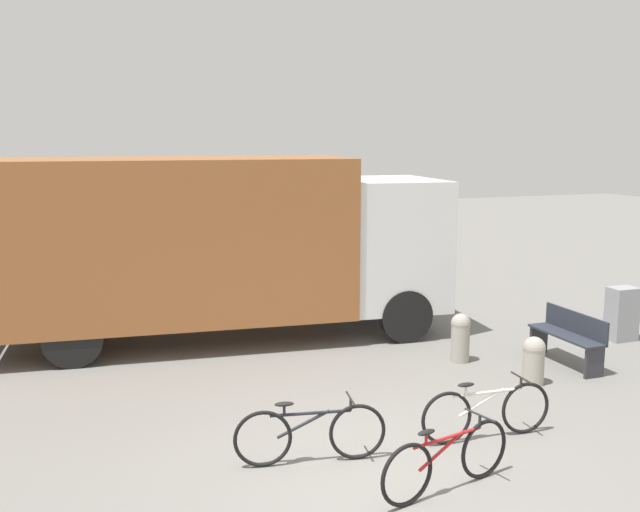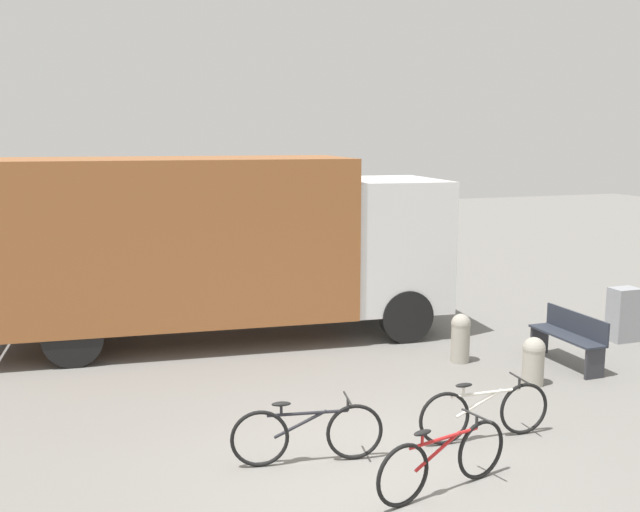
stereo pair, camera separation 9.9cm
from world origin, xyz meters
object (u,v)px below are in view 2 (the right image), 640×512
(bollard_near_bench, at_px, (534,359))
(utility_box, at_px, (623,315))
(delivery_truck, at_px, (219,240))
(bicycle_middle, at_px, (443,460))
(bollard_far_bench, at_px, (461,336))
(park_bench, at_px, (570,336))
(bicycle_near, at_px, (307,433))
(bicycle_far, at_px, (485,412))

(bollard_near_bench, height_order, utility_box, utility_box)
(bollard_near_bench, bearing_deg, delivery_truck, 134.07)
(bicycle_middle, distance_m, bollard_far_bench, 4.47)
(delivery_truck, height_order, utility_box, delivery_truck)
(park_bench, distance_m, bollard_near_bench, 1.26)
(bicycle_near, height_order, utility_box, utility_box)
(park_bench, height_order, bicycle_near, park_bench)
(bicycle_far, xyz_separation_m, bollard_far_bench, (1.29, 2.77, 0.08))
(park_bench, distance_m, bicycle_middle, 5.01)
(bicycle_far, bearing_deg, delivery_truck, 114.01)
(bicycle_near, xyz_separation_m, bicycle_far, (2.24, -0.11, 0.00))
(bicycle_near, relative_size, bicycle_middle, 1.01)
(bicycle_near, xyz_separation_m, bollard_far_bench, (3.53, 2.66, 0.08))
(delivery_truck, bearing_deg, bicycle_middle, -75.73)
(bicycle_far, relative_size, utility_box, 1.79)
(delivery_truck, distance_m, bicycle_middle, 6.71)
(delivery_truck, bearing_deg, park_bench, -29.16)
(park_bench, xyz_separation_m, bicycle_middle, (-3.99, -3.03, -0.13))
(delivery_truck, height_order, bicycle_far, delivery_truck)
(park_bench, height_order, bollard_far_bench, park_bench)
(park_bench, xyz_separation_m, bollard_far_bench, (-1.58, 0.73, -0.05))
(bicycle_far, bearing_deg, park_bench, 38.11)
(delivery_truck, distance_m, bollard_near_bench, 5.78)
(delivery_truck, xyz_separation_m, bollard_far_bench, (3.43, -2.71, -1.38))
(bicycle_far, distance_m, utility_box, 5.51)
(delivery_truck, height_order, bollard_near_bench, delivery_truck)
(delivery_truck, distance_m, bicycle_far, 6.06)
(park_bench, xyz_separation_m, bicycle_near, (-5.11, -1.93, -0.13))
(delivery_truck, bearing_deg, utility_box, -15.58)
(bicycle_middle, height_order, bicycle_far, same)
(bicycle_middle, relative_size, bicycle_far, 0.98)
(bollard_near_bench, relative_size, utility_box, 0.75)
(bollard_far_bench, bearing_deg, bicycle_middle, -122.63)
(bollard_near_bench, xyz_separation_m, utility_box, (2.94, 1.41, 0.10))
(park_bench, relative_size, bollard_far_bench, 1.81)
(bicycle_near, bearing_deg, park_bench, 30.26)
(delivery_truck, relative_size, bicycle_middle, 4.83)
(bollard_far_bench, bearing_deg, bicycle_far, -114.94)
(bollard_near_bench, height_order, bollard_far_bench, bollard_far_bench)
(delivery_truck, height_order, bollard_far_bench, delivery_truck)
(park_bench, distance_m, utility_box, 2.01)
(delivery_truck, relative_size, utility_box, 8.47)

